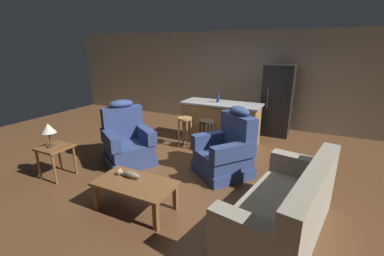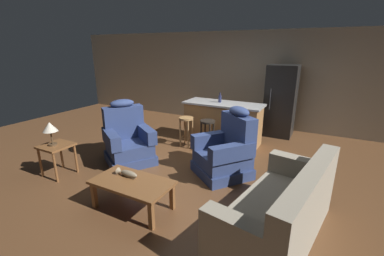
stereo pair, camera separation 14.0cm
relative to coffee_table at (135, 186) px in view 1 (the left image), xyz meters
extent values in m
plane|color=brown|center=(0.12, 1.68, -0.36)|extent=(12.00, 12.00, 0.00)
cube|color=#A89E89|center=(0.12, 4.81, 0.94)|extent=(12.00, 0.05, 2.60)
cube|color=brown|center=(0.00, 0.00, 0.04)|extent=(1.10, 0.60, 0.04)
cube|color=brown|center=(-0.49, -0.24, -0.17)|extent=(0.06, 0.06, 0.38)
cube|color=brown|center=(0.49, -0.24, -0.17)|extent=(0.06, 0.06, 0.38)
cube|color=brown|center=(-0.49, 0.24, -0.17)|extent=(0.06, 0.06, 0.38)
cube|color=brown|center=(0.49, 0.24, -0.17)|extent=(0.06, 0.06, 0.38)
cube|color=#4C3823|center=(-0.12, 0.08, 0.06)|extent=(0.22, 0.07, 0.01)
ellipsoid|color=gray|center=(-0.12, 0.08, 0.10)|extent=(0.28, 0.09, 0.09)
cone|color=gray|center=(-0.29, 0.08, 0.10)|extent=(0.06, 0.10, 0.10)
cube|color=#9E937F|center=(1.84, 0.36, -0.26)|extent=(1.16, 2.02, 0.20)
cube|color=#9E937F|center=(1.84, 0.36, -0.05)|extent=(1.16, 2.02, 0.22)
cube|color=#9E937F|center=(2.16, 0.31, 0.32)|extent=(0.53, 1.91, 0.52)
cube|color=#9E937F|center=(1.69, -0.47, 0.20)|extent=(0.86, 0.35, 0.28)
cube|color=#9E937F|center=(1.99, 1.20, 0.20)|extent=(0.86, 0.35, 0.28)
cube|color=navy|center=(-1.05, 1.15, -0.27)|extent=(1.16, 1.16, 0.18)
cube|color=navy|center=(-1.05, 1.15, -0.06)|extent=(1.08, 1.07, 0.24)
cube|color=navy|center=(-1.31, 1.31, 0.38)|extent=(0.61, 0.77, 0.64)
ellipsoid|color=navy|center=(-1.31, 1.31, 0.76)|extent=(0.47, 0.53, 0.16)
cube|color=navy|center=(-0.86, 1.41, 0.19)|extent=(0.77, 0.58, 0.26)
cube|color=navy|center=(-1.22, 0.86, 0.19)|extent=(0.77, 0.58, 0.26)
cube|color=navy|center=(0.72, 1.51, -0.27)|extent=(1.18, 1.18, 0.18)
cube|color=navy|center=(0.72, 1.51, -0.06)|extent=(1.09, 1.09, 0.24)
cube|color=navy|center=(0.90, 1.75, 0.38)|extent=(0.75, 0.65, 0.64)
ellipsoid|color=navy|center=(0.90, 1.75, 0.76)|extent=(0.53, 0.49, 0.16)
cube|color=navy|center=(0.97, 1.29, 0.19)|extent=(0.63, 0.74, 0.26)
cube|color=navy|center=(0.44, 1.70, 0.19)|extent=(0.63, 0.74, 0.26)
cube|color=brown|center=(-1.81, 0.17, 0.18)|extent=(0.48, 0.48, 0.04)
cylinder|color=brown|center=(-2.01, -0.03, -0.10)|extent=(0.04, 0.04, 0.52)
cylinder|color=brown|center=(-1.61, -0.03, -0.10)|extent=(0.04, 0.04, 0.52)
cylinder|color=brown|center=(-2.01, 0.37, -0.10)|extent=(0.04, 0.04, 0.52)
cylinder|color=brown|center=(-1.61, 0.37, -0.10)|extent=(0.04, 0.04, 0.52)
cylinder|color=#4C3823|center=(-1.84, 0.13, 0.21)|extent=(0.14, 0.14, 0.03)
cylinder|color=#4C3823|center=(-1.84, 0.13, 0.34)|extent=(0.02, 0.02, 0.22)
cone|color=beige|center=(-1.84, 0.13, 0.53)|extent=(0.24, 0.24, 0.16)
cube|color=#9E7042|center=(0.12, 3.03, 0.09)|extent=(1.71, 0.63, 0.91)
cube|color=#B2B2B2|center=(0.12, 3.03, 0.57)|extent=(1.80, 0.70, 0.04)
cylinder|color=#A87A47|center=(-0.50, 2.40, 0.30)|extent=(0.32, 0.32, 0.04)
torus|color=#A87A47|center=(-0.50, 2.40, -0.14)|extent=(0.23, 0.23, 0.02)
cylinder|color=#A87A47|center=(-0.60, 2.30, -0.04)|extent=(0.04, 0.04, 0.64)
cylinder|color=#A87A47|center=(-0.40, 2.30, -0.04)|extent=(0.04, 0.04, 0.64)
cylinder|color=#A87A47|center=(-0.60, 2.50, -0.04)|extent=(0.04, 0.04, 0.64)
cylinder|color=#A87A47|center=(-0.40, 2.50, -0.04)|extent=(0.04, 0.04, 0.64)
cylinder|color=black|center=(0.02, 2.40, 0.30)|extent=(0.32, 0.32, 0.04)
torus|color=black|center=(0.02, 2.40, -0.14)|extent=(0.23, 0.23, 0.02)
cylinder|color=black|center=(-0.08, 2.30, -0.04)|extent=(0.04, 0.04, 0.64)
cylinder|color=black|center=(0.12, 2.30, -0.04)|extent=(0.04, 0.04, 0.64)
cylinder|color=black|center=(-0.08, 2.50, -0.04)|extent=(0.04, 0.04, 0.64)
cylinder|color=black|center=(0.12, 2.50, -0.04)|extent=(0.04, 0.04, 0.64)
cylinder|color=black|center=(0.54, 2.40, 0.30)|extent=(0.32, 0.32, 0.04)
torus|color=black|center=(0.54, 2.40, -0.14)|extent=(0.23, 0.23, 0.02)
cylinder|color=black|center=(0.44, 2.30, -0.04)|extent=(0.04, 0.04, 0.64)
cylinder|color=black|center=(0.64, 2.30, -0.04)|extent=(0.04, 0.04, 0.64)
cylinder|color=black|center=(0.44, 2.50, -0.04)|extent=(0.04, 0.04, 0.64)
cylinder|color=black|center=(0.64, 2.50, -0.04)|extent=(0.04, 0.04, 0.64)
cube|color=black|center=(1.17, 4.23, 0.52)|extent=(0.70, 0.66, 1.76)
cylinder|color=#333338|center=(0.98, 3.88, 0.60)|extent=(0.02, 0.02, 0.50)
cylinder|color=#23284C|center=(0.02, 3.06, 0.67)|extent=(0.07, 0.07, 0.16)
cylinder|color=#23284C|center=(0.02, 3.06, 0.78)|extent=(0.03, 0.03, 0.07)
camera|label=1|loc=(2.06, -2.42, 1.79)|focal=24.00mm
camera|label=2|loc=(2.18, -2.36, 1.79)|focal=24.00mm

